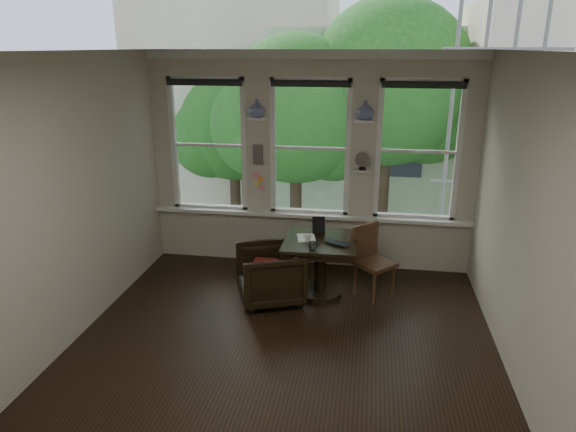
% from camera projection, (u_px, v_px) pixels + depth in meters
% --- Properties ---
extents(ground, '(4.50, 4.50, 0.00)m').
position_uv_depth(ground, '(283.00, 343.00, 5.51)').
color(ground, black).
rests_on(ground, ground).
extents(ceiling, '(4.50, 4.50, 0.00)m').
position_uv_depth(ceiling, '(282.00, 51.00, 4.57)').
color(ceiling, silver).
rests_on(ceiling, ground).
extents(wall_back, '(4.50, 0.00, 4.50)m').
position_uv_depth(wall_back, '(310.00, 162.00, 7.15)').
color(wall_back, beige).
rests_on(wall_back, ground).
extents(wall_front, '(4.50, 0.00, 4.50)m').
position_uv_depth(wall_front, '(217.00, 329.00, 2.93)').
color(wall_front, beige).
rests_on(wall_front, ground).
extents(wall_left, '(0.00, 4.50, 4.50)m').
position_uv_depth(wall_left, '(72.00, 200.00, 5.38)').
color(wall_left, beige).
rests_on(wall_left, ground).
extents(wall_right, '(0.00, 4.50, 4.50)m').
position_uv_depth(wall_right, '(525.00, 223.00, 4.70)').
color(wall_right, beige).
rests_on(wall_right, ground).
extents(window_left, '(1.10, 0.12, 1.90)m').
position_uv_depth(window_left, '(209.00, 145.00, 7.30)').
color(window_left, white).
rests_on(window_left, ground).
extents(window_center, '(1.10, 0.12, 1.90)m').
position_uv_depth(window_center, '(310.00, 148.00, 7.08)').
color(window_center, white).
rests_on(window_center, ground).
extents(window_right, '(1.10, 0.12, 1.90)m').
position_uv_depth(window_right, '(418.00, 151.00, 6.86)').
color(window_right, white).
rests_on(window_right, ground).
extents(shelf_left, '(0.26, 0.16, 0.03)m').
position_uv_depth(shelf_left, '(257.00, 119.00, 6.97)').
color(shelf_left, white).
rests_on(shelf_left, ground).
extents(shelf_right, '(0.26, 0.16, 0.03)m').
position_uv_depth(shelf_right, '(364.00, 121.00, 6.75)').
color(shelf_right, white).
rests_on(shelf_right, ground).
extents(intercom, '(0.14, 0.06, 0.28)m').
position_uv_depth(intercom, '(258.00, 154.00, 7.16)').
color(intercom, '#59544F').
rests_on(intercom, ground).
extents(sticky_notes, '(0.16, 0.01, 0.24)m').
position_uv_depth(sticky_notes, '(259.00, 179.00, 7.27)').
color(sticky_notes, pink).
rests_on(sticky_notes, ground).
extents(desk_fan, '(0.20, 0.20, 0.24)m').
position_uv_depth(desk_fan, '(362.00, 164.00, 6.91)').
color(desk_fan, '#59544F').
rests_on(desk_fan, ground).
extents(vase_left, '(0.24, 0.24, 0.25)m').
position_uv_depth(vase_left, '(257.00, 108.00, 6.93)').
color(vase_left, silver).
rests_on(vase_left, shelf_left).
extents(vase_right, '(0.24, 0.24, 0.25)m').
position_uv_depth(vase_right, '(365.00, 110.00, 6.71)').
color(vase_right, silver).
rests_on(vase_right, shelf_right).
extents(table, '(0.90, 0.90, 0.75)m').
position_uv_depth(table, '(320.00, 267.00, 6.49)').
color(table, black).
rests_on(table, ground).
extents(armchair_left, '(1.00, 0.98, 0.70)m').
position_uv_depth(armchair_left, '(270.00, 275.00, 6.34)').
color(armchair_left, black).
rests_on(armchair_left, ground).
extents(cushion_red, '(0.45, 0.45, 0.06)m').
position_uv_depth(cushion_red, '(270.00, 267.00, 6.31)').
color(cushion_red, maroon).
rests_on(cushion_red, armchair_left).
extents(side_chair_right, '(0.59, 0.59, 0.92)m').
position_uv_depth(side_chair_right, '(375.00, 263.00, 6.41)').
color(side_chair_right, '#452218').
rests_on(side_chair_right, ground).
extents(laptop, '(0.39, 0.34, 0.03)m').
position_uv_depth(laptop, '(335.00, 244.00, 6.19)').
color(laptop, black).
rests_on(laptop, table).
extents(mug, '(0.12, 0.12, 0.09)m').
position_uv_depth(mug, '(307.00, 238.00, 6.31)').
color(mug, white).
rests_on(mug, table).
extents(drinking_glass, '(0.14, 0.14, 0.09)m').
position_uv_depth(drinking_glass, '(313.00, 246.00, 6.05)').
color(drinking_glass, white).
rests_on(drinking_glass, table).
extents(tablet, '(0.17, 0.11, 0.22)m').
position_uv_depth(tablet, '(319.00, 225.00, 6.56)').
color(tablet, black).
rests_on(tablet, table).
extents(papers, '(0.28, 0.34, 0.00)m').
position_uv_depth(papers, '(306.00, 238.00, 6.43)').
color(papers, silver).
rests_on(papers, table).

